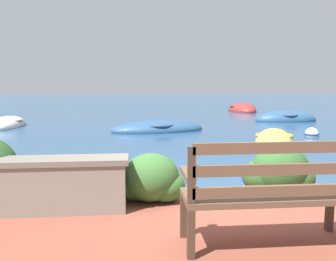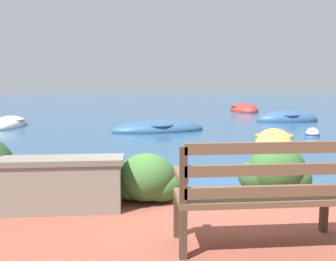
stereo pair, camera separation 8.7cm
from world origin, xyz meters
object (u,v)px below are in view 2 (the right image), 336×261
object	(u,v)px
rowboat_far	(8,125)
rowboat_distant	(244,110)
rowboat_mid	(158,129)
mooring_buoy	(312,134)
rowboat_outer	(287,120)
park_bench	(263,191)
rowboat_nearest	(274,143)

from	to	relation	value
rowboat_far	rowboat_distant	xyz separation A→B (m)	(10.20, 5.59, 0.01)
rowboat_mid	rowboat_distant	xyz separation A→B (m)	(4.97, 7.33, 0.01)
rowboat_mid	mooring_buoy	bearing A→B (deg)	-29.47
rowboat_outer	rowboat_distant	world-z (taller)	rowboat_distant
rowboat_distant	mooring_buoy	xyz separation A→B (m)	(-0.57, -8.90, -0.00)
rowboat_outer	mooring_buoy	world-z (taller)	rowboat_outer
park_bench	rowboat_nearest	world-z (taller)	park_bench
rowboat_distant	rowboat_outer	bearing A→B (deg)	-178.29
rowboat_outer	rowboat_mid	bearing A→B (deg)	24.95
rowboat_nearest	rowboat_distant	bearing A→B (deg)	-170.96
rowboat_mid	rowboat_far	size ratio (longest dim) A/B	1.26
rowboat_mid	rowboat_outer	world-z (taller)	rowboat_outer
rowboat_far	rowboat_outer	xyz separation A→B (m)	(10.53, 0.67, 0.01)
park_bench	mooring_buoy	bearing A→B (deg)	68.01
rowboat_nearest	mooring_buoy	xyz separation A→B (m)	(1.63, 1.26, 0.01)
rowboat_nearest	rowboat_outer	size ratio (longest dim) A/B	1.20
rowboat_nearest	rowboat_mid	size ratio (longest dim) A/B	0.94
rowboat_nearest	rowboat_distant	distance (m)	10.40
rowboat_outer	rowboat_far	bearing A→B (deg)	4.08
rowboat_distant	mooring_buoy	world-z (taller)	rowboat_distant
rowboat_nearest	rowboat_mid	xyz separation A→B (m)	(-2.76, 2.83, -0.00)
rowboat_outer	mooring_buoy	size ratio (longest dim) A/B	5.79
park_bench	rowboat_far	world-z (taller)	park_bench
mooring_buoy	park_bench	bearing A→B (deg)	-118.87
rowboat_far	rowboat_nearest	bearing A→B (deg)	60.25
rowboat_mid	mooring_buoy	size ratio (longest dim) A/B	7.40
rowboat_nearest	mooring_buoy	world-z (taller)	rowboat_nearest
rowboat_far	rowboat_distant	bearing A→B (deg)	118.72
rowboat_outer	mooring_buoy	xyz separation A→B (m)	(-0.90, -3.98, 0.00)
rowboat_far	rowboat_distant	distance (m)	11.63
rowboat_mid	rowboat_outer	bearing A→B (deg)	14.64
park_bench	rowboat_distant	bearing A→B (deg)	80.96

